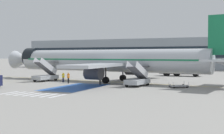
{
  "coord_description": "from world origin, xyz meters",
  "views": [
    {
      "loc": [
        21.24,
        -49.95,
        4.62
      ],
      "look_at": [
        0.38,
        -2.1,
        2.68
      ],
      "focal_mm": 50.0,
      "sensor_mm": 36.0,
      "label": 1
    }
  ],
  "objects_px": {
    "ground_crew_0": "(68,77)",
    "fuel_tanker": "(180,68)",
    "terminal_building": "(193,54)",
    "ground_crew_1": "(100,78)",
    "ground_crew_2": "(63,77)",
    "airliner": "(109,61)",
    "boarding_stairs_forward": "(46,75)",
    "baggage_cart": "(179,86)",
    "boarding_stairs_aft": "(138,80)"
  },
  "relations": [
    {
      "from": "boarding_stairs_aft",
      "to": "ground_crew_1",
      "type": "height_order",
      "value": "boarding_stairs_aft"
    },
    {
      "from": "ground_crew_2",
      "to": "airliner",
      "type": "bearing_deg",
      "value": 177.3
    },
    {
      "from": "fuel_tanker",
      "to": "ground_crew_0",
      "type": "bearing_deg",
      "value": -25.24
    },
    {
      "from": "fuel_tanker",
      "to": "boarding_stairs_forward",
      "type": "bearing_deg",
      "value": -37.54
    },
    {
      "from": "airliner",
      "to": "fuel_tanker",
      "type": "height_order",
      "value": "airliner"
    },
    {
      "from": "boarding_stairs_forward",
      "to": "ground_crew_2",
      "type": "bearing_deg",
      "value": -6.08
    },
    {
      "from": "ground_crew_1",
      "to": "terminal_building",
      "type": "bearing_deg",
      "value": -102.57
    },
    {
      "from": "airliner",
      "to": "ground_crew_1",
      "type": "xyz_separation_m",
      "value": [
        0.97,
        -5.59,
        -2.67
      ]
    },
    {
      "from": "fuel_tanker",
      "to": "ground_crew_2",
      "type": "distance_m",
      "value": 28.91
    },
    {
      "from": "airliner",
      "to": "terminal_building",
      "type": "xyz_separation_m",
      "value": [
        5.35,
        56.97,
        1.47
      ]
    },
    {
      "from": "fuel_tanker",
      "to": "terminal_building",
      "type": "bearing_deg",
      "value": -173.61
    },
    {
      "from": "airliner",
      "to": "boarding_stairs_aft",
      "type": "bearing_deg",
      "value": -120.44
    },
    {
      "from": "boarding_stairs_forward",
      "to": "terminal_building",
      "type": "relative_size",
      "value": 0.04
    },
    {
      "from": "fuel_tanker",
      "to": "ground_crew_2",
      "type": "bearing_deg",
      "value": -29.67
    },
    {
      "from": "airliner",
      "to": "ground_crew_1",
      "type": "bearing_deg",
      "value": -163.75
    },
    {
      "from": "terminal_building",
      "to": "fuel_tanker",
      "type": "bearing_deg",
      "value": -85.32
    },
    {
      "from": "airliner",
      "to": "ground_crew_0",
      "type": "distance_m",
      "value": 7.84
    },
    {
      "from": "ground_crew_0",
      "to": "boarding_stairs_aft",
      "type": "bearing_deg",
      "value": 91.24
    },
    {
      "from": "ground_crew_0",
      "to": "fuel_tanker",
      "type": "bearing_deg",
      "value": 153.1
    },
    {
      "from": "boarding_stairs_aft",
      "to": "ground_crew_2",
      "type": "height_order",
      "value": "boarding_stairs_aft"
    },
    {
      "from": "boarding_stairs_aft",
      "to": "baggage_cart",
      "type": "height_order",
      "value": "boarding_stairs_aft"
    },
    {
      "from": "fuel_tanker",
      "to": "ground_crew_0",
      "type": "distance_m",
      "value": 29.17
    },
    {
      "from": "airliner",
      "to": "boarding_stairs_forward",
      "type": "xyz_separation_m",
      "value": [
        -11.02,
        -3.26,
        -2.68
      ]
    },
    {
      "from": "ground_crew_1",
      "to": "boarding_stairs_forward",
      "type": "bearing_deg",
      "value": -19.56
    },
    {
      "from": "boarding_stairs_forward",
      "to": "baggage_cart",
      "type": "bearing_deg",
      "value": 2.23
    },
    {
      "from": "airliner",
      "to": "boarding_stairs_forward",
      "type": "relative_size",
      "value": 8.6
    },
    {
      "from": "airliner",
      "to": "boarding_stairs_forward",
      "type": "height_order",
      "value": "airliner"
    },
    {
      "from": "ground_crew_0",
      "to": "ground_crew_1",
      "type": "height_order",
      "value": "ground_crew_0"
    },
    {
      "from": "airliner",
      "to": "boarding_stairs_aft",
      "type": "relative_size",
      "value": 8.6
    },
    {
      "from": "airliner",
      "to": "ground_crew_1",
      "type": "distance_m",
      "value": 6.27
    },
    {
      "from": "ground_crew_2",
      "to": "terminal_building",
      "type": "height_order",
      "value": "terminal_building"
    },
    {
      "from": "ground_crew_0",
      "to": "ground_crew_2",
      "type": "height_order",
      "value": "ground_crew_0"
    },
    {
      "from": "airliner",
      "to": "fuel_tanker",
      "type": "distance_m",
      "value": 22.16
    },
    {
      "from": "boarding_stairs_aft",
      "to": "ground_crew_0",
      "type": "xyz_separation_m",
      "value": [
        -11.94,
        -0.25,
        0.11
      ]
    },
    {
      "from": "boarding_stairs_forward",
      "to": "fuel_tanker",
      "type": "relative_size",
      "value": 0.58
    },
    {
      "from": "airliner",
      "to": "terminal_building",
      "type": "relative_size",
      "value": 0.38
    },
    {
      "from": "ground_crew_0",
      "to": "ground_crew_2",
      "type": "bearing_deg",
      "value": -125.87
    },
    {
      "from": "ground_crew_0",
      "to": "ground_crew_1",
      "type": "xyz_separation_m",
      "value": [
        5.84,
        -0.05,
        -0.03
      ]
    },
    {
      "from": "ground_crew_2",
      "to": "ground_crew_0",
      "type": "bearing_deg",
      "value": 109.17
    },
    {
      "from": "terminal_building",
      "to": "boarding_stairs_forward",
      "type": "bearing_deg",
      "value": -105.21
    },
    {
      "from": "ground_crew_1",
      "to": "ground_crew_2",
      "type": "bearing_deg",
      "value": -18.7
    },
    {
      "from": "fuel_tanker",
      "to": "terminal_building",
      "type": "height_order",
      "value": "terminal_building"
    },
    {
      "from": "baggage_cart",
      "to": "ground_crew_0",
      "type": "relative_size",
      "value": 1.61
    },
    {
      "from": "fuel_tanker",
      "to": "ground_crew_1",
      "type": "distance_m",
      "value": 27.07
    },
    {
      "from": "terminal_building",
      "to": "ground_crew_0",
      "type": "bearing_deg",
      "value": -99.29
    },
    {
      "from": "terminal_building",
      "to": "ground_crew_2",
      "type": "bearing_deg",
      "value": -101.14
    },
    {
      "from": "fuel_tanker",
      "to": "boarding_stairs_aft",
      "type": "bearing_deg",
      "value": -1.13
    },
    {
      "from": "ground_crew_1",
      "to": "terminal_building",
      "type": "height_order",
      "value": "terminal_building"
    },
    {
      "from": "ground_crew_2",
      "to": "boarding_stairs_aft",
      "type": "bearing_deg",
      "value": 140.62
    },
    {
      "from": "boarding_stairs_forward",
      "to": "ground_crew_1",
      "type": "height_order",
      "value": "boarding_stairs_forward"
    }
  ]
}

